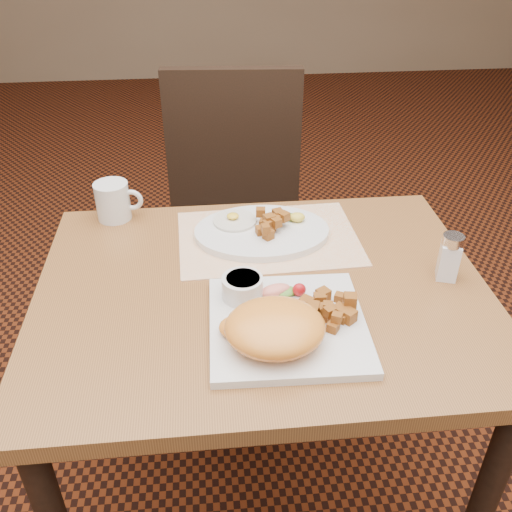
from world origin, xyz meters
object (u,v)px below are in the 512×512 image
Objects in this scene: plate_square at (288,325)px; salt_shaker at (450,256)px; coffee_mug at (114,201)px; chair_far at (234,217)px; table at (262,329)px; plate_oval at (262,232)px.

plate_square is 0.37m from salt_shaker.
coffee_mug reaches higher than plate_square.
chair_far reaches higher than plate_square.
table is at bearing 179.44° from salt_shaker.
salt_shaker is (0.34, 0.12, 0.04)m from plate_square.
plate_square is 0.92× the size of plate_oval.
salt_shaker is (0.39, -0.66, 0.26)m from chair_far.
chair_far is 0.52m from coffee_mug.
plate_square is 0.56m from coffee_mug.
table is 0.47m from coffee_mug.
coffee_mug is (-0.34, 0.12, 0.03)m from plate_oval.
plate_oval is 3.05× the size of salt_shaker.
table is at bearing 103.85° from plate_square.
chair_far is 0.81m from plate_square.
salt_shaker is at bearing -0.56° from table.
salt_shaker reaches higher than table.
plate_oval is at bearing -19.22° from coffee_mug.
plate_square is at bearing -87.73° from plate_oval.
salt_shaker is at bearing 19.86° from plate_square.
plate_square is (0.05, -0.78, 0.22)m from chair_far.
coffee_mug is (-0.69, 0.31, -0.01)m from salt_shaker.
plate_square is at bearing -160.14° from salt_shaker.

